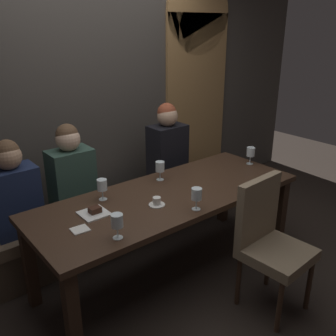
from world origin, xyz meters
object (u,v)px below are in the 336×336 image
(wine_glass_end_left, at_px, (197,195))
(wine_glass_center_front, at_px, (251,152))
(dining_table, at_px, (169,204))
(dessert_plate, at_px, (94,212))
(banquette_bench, at_px, (123,218))
(espresso_cup, at_px, (157,202))
(chair_near_side, at_px, (269,237))
(wine_glass_near_right, at_px, (102,186))
(wine_glass_far_left, at_px, (160,167))
(diner_bearded, at_px, (71,172))
(diner_far_end, at_px, (167,147))
(wine_glass_near_left, at_px, (117,221))
(diner_redhead, at_px, (13,190))

(wine_glass_end_left, height_order, wine_glass_center_front, same)
(dining_table, relative_size, dessert_plate, 11.58)
(banquette_bench, height_order, espresso_cup, espresso_cup)
(chair_near_side, relative_size, dessert_plate, 5.16)
(wine_glass_near_right, bearing_deg, banquette_bench, 45.34)
(wine_glass_end_left, bearing_deg, wine_glass_far_left, 77.15)
(banquette_bench, xyz_separation_m, espresso_cup, (-0.20, -0.80, 0.54))
(chair_near_side, distance_m, wine_glass_center_front, 1.06)
(wine_glass_center_front, bearing_deg, espresso_cup, -173.76)
(wine_glass_center_front, bearing_deg, diner_bearded, 155.46)
(wine_glass_end_left, bearing_deg, wine_glass_center_front, 19.22)
(banquette_bench, bearing_deg, chair_near_side, -76.91)
(diner_far_end, distance_m, wine_glass_center_front, 0.81)
(dining_table, xyz_separation_m, banquette_bench, (0.00, 0.70, -0.42))
(dining_table, height_order, diner_bearded, diner_bearded)
(wine_glass_near_right, height_order, dessert_plate, wine_glass_near_right)
(wine_glass_near_right, bearing_deg, diner_far_end, 24.03)
(dessert_plate, bearing_deg, wine_glass_near_left, -96.21)
(diner_bearded, xyz_separation_m, wine_glass_end_left, (0.46, -1.05, 0.04))
(banquette_bench, xyz_separation_m, wine_glass_center_front, (1.02, -0.67, 0.63))
(chair_near_side, height_order, wine_glass_near_right, chair_near_side)
(banquette_bench, height_order, wine_glass_far_left, wine_glass_far_left)
(diner_redhead, relative_size, wine_glass_end_left, 4.59)
(banquette_bench, bearing_deg, wine_glass_near_right, -134.66)
(diner_bearded, relative_size, espresso_cup, 6.54)
(banquette_bench, distance_m, chair_near_side, 1.50)
(dining_table, xyz_separation_m, wine_glass_near_right, (-0.46, 0.24, 0.20))
(diner_far_end, height_order, espresso_cup, diner_far_end)
(banquette_bench, relative_size, wine_glass_near_right, 15.24)
(chair_near_side, bearing_deg, wine_glass_center_front, 47.64)
(banquette_bench, height_order, wine_glass_end_left, wine_glass_end_left)
(wine_glass_far_left, relative_size, dessert_plate, 0.86)
(wine_glass_near_left, distance_m, espresso_cup, 0.51)
(chair_near_side, distance_m, dessert_plate, 1.25)
(espresso_cup, bearing_deg, banquette_bench, 75.97)
(diner_far_end, bearing_deg, banquette_bench, 177.62)
(diner_bearded, xyz_separation_m, wine_glass_center_front, (1.50, -0.68, 0.04))
(espresso_cup, distance_m, dessert_plate, 0.46)
(wine_glass_near_left, bearing_deg, dining_table, 24.52)
(banquette_bench, height_order, dessert_plate, dessert_plate)
(wine_glass_near_left, bearing_deg, wine_glass_end_left, -2.27)
(banquette_bench, bearing_deg, wine_glass_end_left, -91.05)
(diner_far_end, distance_m, espresso_cup, 1.07)
(diner_redhead, distance_m, espresso_cup, 1.10)
(diner_bearded, distance_m, wine_glass_center_front, 1.65)
(chair_near_side, height_order, dessert_plate, chair_near_side)
(diner_far_end, xyz_separation_m, espresso_cup, (-0.73, -0.78, -0.08))
(diner_bearded, distance_m, diner_far_end, 1.01)
(banquette_bench, relative_size, diner_redhead, 3.32)
(wine_glass_near_right, bearing_deg, diner_bearded, 92.58)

